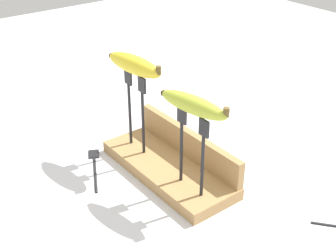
{
  "coord_description": "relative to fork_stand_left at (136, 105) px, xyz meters",
  "views": [
    {
      "loc": [
        0.71,
        -0.54,
        0.63
      ],
      "look_at": [
        0.0,
        0.0,
        0.13
      ],
      "focal_mm": 49.22,
      "sensor_mm": 36.0,
      "label": 1
    }
  ],
  "objects": [
    {
      "name": "wooden_board",
      "position": [
        0.1,
        0.02,
        -0.13
      ],
      "size": [
        0.35,
        0.14,
        0.03
      ],
      "primitive_type": "cube",
      "color": "#A87F4C",
      "rests_on": "ground"
    },
    {
      "name": "fork_fallen_far",
      "position": [
        -0.04,
        -0.1,
        -0.14
      ],
      "size": [
        0.17,
        0.1,
        0.01
      ],
      "color": "black",
      "rests_on": "ground"
    },
    {
      "name": "banana_raised_right",
      "position": [
        0.2,
        -0.0,
        0.08
      ],
      "size": [
        0.17,
        0.07,
        0.04
      ],
      "color": "#B2C138",
      "rests_on": "fork_stand_right"
    },
    {
      "name": "fork_stand_left",
      "position": [
        0.0,
        0.0,
        0.0
      ],
      "size": [
        0.08,
        0.01,
        0.2
      ],
      "color": "black",
      "rests_on": "wooden_board"
    },
    {
      "name": "fork_stand_right",
      "position": [
        0.2,
        0.0,
        -0.01
      ],
      "size": [
        0.09,
        0.01,
        0.18
      ],
      "color": "black",
      "rests_on": "wooden_board"
    },
    {
      "name": "ground_plane",
      "position": [
        0.1,
        0.02,
        -0.14
      ],
      "size": [
        3.0,
        3.0,
        0.0
      ],
      "primitive_type": "plane",
      "color": "silver"
    },
    {
      "name": "board_backstop",
      "position": [
        0.1,
        0.08,
        -0.08
      ],
      "size": [
        0.35,
        0.02,
        0.07
      ],
      "primitive_type": "cube",
      "color": "#A87F4C",
      "rests_on": "wooden_board"
    },
    {
      "name": "wire_coil",
      "position": [
        0.05,
        0.14,
        -0.14
      ],
      "size": [
        0.08,
        0.08,
        0.01
      ],
      "primitive_type": "torus",
      "color": "red",
      "rests_on": "ground"
    },
    {
      "name": "banana_raised_left",
      "position": [
        -0.0,
        -0.0,
        0.1
      ],
      "size": [
        0.17,
        0.06,
        0.04
      ],
      "color": "yellow",
      "rests_on": "fork_stand_left"
    }
  ]
}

